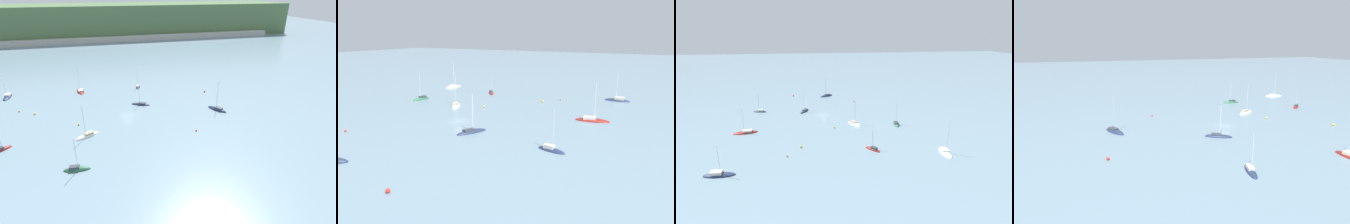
% 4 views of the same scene
% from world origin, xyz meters
% --- Properties ---
extents(ground_plane, '(600.00, 600.00, 0.00)m').
position_xyz_m(ground_plane, '(0.00, 0.00, 0.00)').
color(ground_plane, slate).
extents(sailboat_0, '(7.71, 5.09, 9.60)m').
position_xyz_m(sailboat_0, '(6.18, 8.42, 0.09)').
color(sailboat_0, '#232D4C').
rests_on(sailboat_0, ground_plane).
extents(sailboat_1, '(5.38, 4.77, 7.52)m').
position_xyz_m(sailboat_1, '(-37.21, -13.11, 0.11)').
color(sailboat_1, maroon).
rests_on(sailboat_1, ground_plane).
extents(sailboat_2, '(4.26, 9.13, 10.59)m').
position_xyz_m(sailboat_2, '(-17.12, 29.74, 0.10)').
color(sailboat_2, maroon).
rests_on(sailboat_2, ground_plane).
extents(sailboat_3, '(6.87, 2.59, 10.00)m').
position_xyz_m(sailboat_3, '(-16.25, -27.82, 0.11)').
color(sailboat_3, '#2D6647').
rests_on(sailboat_3, ground_plane).
extents(sailboat_4, '(2.84, 8.41, 9.60)m').
position_xyz_m(sailboat_4, '(-46.44, 30.45, 0.13)').
color(sailboat_4, '#232D4C').
rests_on(sailboat_4, ground_plane).
extents(sailboat_5, '(8.51, 4.00, 11.65)m').
position_xyz_m(sailboat_5, '(-42.32, -34.81, 0.11)').
color(sailboat_5, white).
rests_on(sailboat_5, ground_plane).
extents(sailboat_6, '(7.63, 5.46, 11.45)m').
position_xyz_m(sailboat_6, '(-13.84, -11.43, 0.10)').
color(sailboat_6, white).
rests_on(sailboat_6, ground_plane).
extents(sailboat_7, '(6.11, 8.05, 11.92)m').
position_xyz_m(sailboat_7, '(33.15, -3.88, 0.09)').
color(sailboat_7, '#232D4C').
rests_on(sailboat_7, ground_plane).
extents(sailboat_8, '(2.96, 6.31, 9.09)m').
position_xyz_m(sailboat_8, '(8.34, 28.61, 0.14)').
color(sailboat_8, '#232D4C').
rests_on(sailboat_8, ground_plane).
extents(mooring_buoy_0, '(0.52, 0.52, 0.52)m').
position_xyz_m(mooring_buoy_0, '(19.78, -17.11, 0.26)').
color(mooring_buoy_0, red).
rests_on(mooring_buoy_0, ground_plane).
extents(mooring_buoy_1, '(0.62, 0.62, 0.62)m').
position_xyz_m(mooring_buoy_1, '(-16.67, -2.93, 0.31)').
color(mooring_buoy_1, yellow).
rests_on(mooring_buoy_1, ground_plane).
extents(mooring_buoy_2, '(0.51, 0.51, 0.51)m').
position_xyz_m(mooring_buoy_2, '(-38.34, 13.48, 0.26)').
color(mooring_buoy_2, orange).
rests_on(mooring_buoy_2, ground_plane).
extents(mooring_buoy_3, '(0.70, 0.70, 0.70)m').
position_xyz_m(mooring_buoy_3, '(35.60, 14.68, 0.35)').
color(mooring_buoy_3, red).
rests_on(mooring_buoy_3, ground_plane).
extents(mooring_buoy_4, '(0.69, 0.69, 0.69)m').
position_xyz_m(mooring_buoy_4, '(-32.38, 9.53, 0.35)').
color(mooring_buoy_4, yellow).
rests_on(mooring_buoy_4, ground_plane).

